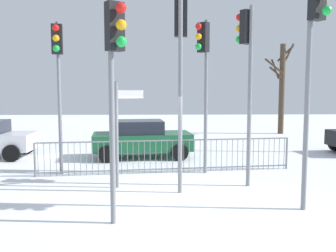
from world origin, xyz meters
name	(u,v)px	position (x,y,z in m)	size (l,w,h in m)	color
ground_plane	(171,200)	(0.00, 0.00, 0.00)	(60.00, 60.00, 0.00)	white
traffic_light_mid_right	(247,56)	(2.10, 1.40, 3.58)	(0.44, 0.49, 4.90)	slate
traffic_light_rear_left	(181,51)	(0.27, 0.82, 3.66)	(0.34, 0.57, 5.01)	slate
traffic_light_foreground_right	(58,63)	(-3.37, 2.78, 3.47)	(0.35, 0.57, 4.74)	slate
traffic_light_foreground_left	(115,60)	(-1.14, -1.59, 3.22)	(0.44, 0.50, 4.40)	slate
traffic_light_mid_left	(204,62)	(1.10, 2.83, 3.52)	(0.46, 0.47, 4.82)	slate
traffic_light_rear_right	(315,39)	(2.98, -0.87, 3.73)	(0.40, 0.53, 5.12)	slate
direction_sign_post	(119,128)	(-1.37, 1.24, 1.63)	(0.76, 0.27, 2.90)	slate
pedestrian_guard_railing	(167,156)	(-0.03, 2.97, 0.55)	(8.18, 1.00, 1.07)	slate
car_green_mid	(141,138)	(-0.97, 5.63, 0.77)	(3.97, 2.29, 1.47)	#195933
bare_tree_left	(281,86)	(7.12, 13.21, 2.90)	(1.74, 1.74, 5.38)	#473828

